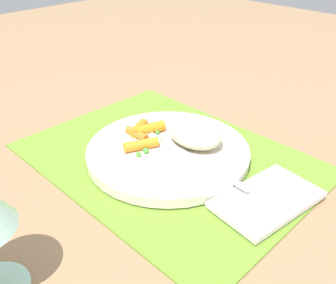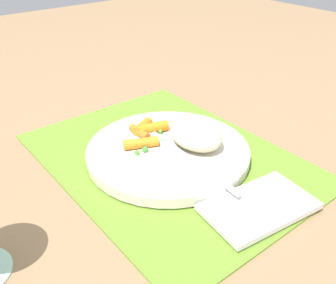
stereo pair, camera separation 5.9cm
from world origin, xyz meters
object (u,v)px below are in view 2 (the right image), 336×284
(rice_mound, at_px, (196,135))
(napkin, at_px, (259,207))
(plate, at_px, (168,152))
(fork, at_px, (181,155))
(carrot_portion, at_px, (145,132))

(rice_mound, height_order, napkin, rice_mound)
(plate, xyz_separation_m, fork, (-0.03, 0.00, 0.01))
(plate, bearing_deg, rice_mound, -120.92)
(plate, height_order, napkin, plate)
(rice_mound, relative_size, carrot_portion, 0.94)
(napkin, bearing_deg, rice_mound, -9.15)
(rice_mound, height_order, fork, rice_mound)
(plate, relative_size, carrot_portion, 2.59)
(carrot_portion, bearing_deg, rice_mound, -148.24)
(carrot_portion, bearing_deg, napkin, -174.79)
(carrot_portion, relative_size, fork, 0.49)
(rice_mound, bearing_deg, napkin, 170.85)
(rice_mound, height_order, carrot_portion, rice_mound)
(plate, height_order, fork, fork)
(plate, bearing_deg, carrot_portion, 8.45)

